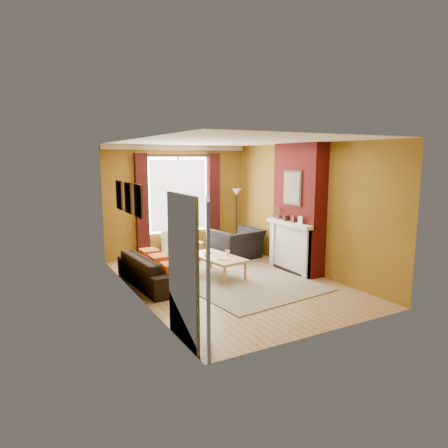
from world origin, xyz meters
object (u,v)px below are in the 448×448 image
(armchair, at_px, (237,244))
(wicker_stool, at_px, (196,251))
(sofa, at_px, (153,270))
(floor_lamp, at_px, (236,202))
(coffee_table, at_px, (217,258))

(armchair, xyz_separation_m, wicker_stool, (-0.98, 0.35, -0.14))
(sofa, xyz_separation_m, floor_lamp, (2.97, 1.82, 1.02))
(armchair, bearing_deg, coffee_table, 36.38)
(coffee_table, bearing_deg, sofa, 164.70)
(coffee_table, bearing_deg, wicker_stool, 73.10)
(armchair, height_order, floor_lamp, floor_lamp)
(coffee_table, bearing_deg, armchair, 35.76)
(armchair, relative_size, coffee_table, 0.78)
(coffee_table, height_order, wicker_stool, coffee_table)
(coffee_table, xyz_separation_m, floor_lamp, (1.62, 1.97, 0.92))
(wicker_stool, bearing_deg, floor_lamp, 17.47)
(wicker_stool, xyz_separation_m, floor_lamp, (1.41, 0.44, 1.10))
(armchair, xyz_separation_m, coffee_table, (-1.19, -1.18, 0.03))
(coffee_table, xyz_separation_m, wicker_stool, (0.21, 1.53, -0.18))
(sofa, relative_size, coffee_table, 1.43)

